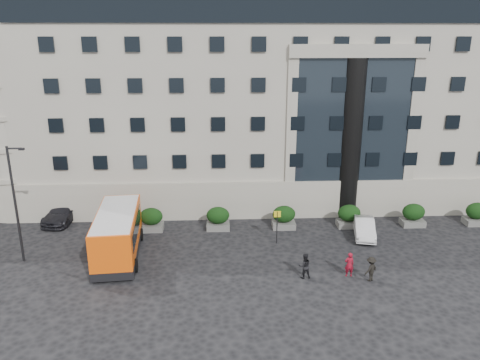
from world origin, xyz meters
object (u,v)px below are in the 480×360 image
object	(u,v)px
hedge_a	(151,219)
pedestrian_b	(304,266)
hedge_f	(477,214)
pedestrian_c	(371,269)
minibus	(118,233)
parked_car_c	(64,212)
hedge_d	(349,216)
hedge_e	(413,215)
hedge_c	(284,217)
hedge_b	(218,218)
bus_stop_sign	(277,221)
white_taxi	(364,228)
red_truck	(24,177)
street_lamp	(16,200)
parked_car_d	(10,200)
pedestrian_a	(349,265)

from	to	relation	value
hedge_a	pedestrian_b	size ratio (longest dim) A/B	1.10
hedge_f	pedestrian_c	bearing A→B (deg)	-143.14
hedge_f	pedestrian_c	world-z (taller)	hedge_f
minibus	parked_car_c	distance (m)	9.04
hedge_d	hedge_e	distance (m)	5.20
hedge_c	hedge_d	size ratio (longest dim) A/B	1.00
hedge_b	bus_stop_sign	distance (m)	5.19
white_taxi	pedestrian_b	size ratio (longest dim) A/B	2.45
hedge_f	minibus	size ratio (longest dim) A/B	0.23
bus_stop_sign	red_truck	size ratio (longest dim) A/B	0.46
hedge_a	street_lamp	world-z (taller)	street_lamp
parked_car_d	pedestrian_b	bearing A→B (deg)	-19.76
hedge_c	parked_car_c	bearing A→B (deg)	172.12
street_lamp	parked_car_d	size ratio (longest dim) A/B	1.41
white_taxi	pedestrian_c	xyz separation A→B (m)	(-1.62, -6.68, 0.13)
red_truck	white_taxi	size ratio (longest dim) A/B	1.35
white_taxi	pedestrian_c	distance (m)	6.87
hedge_b	white_taxi	world-z (taller)	hedge_b
hedge_c	hedge_a	bearing A→B (deg)	180.00
red_truck	pedestrian_c	size ratio (longest dim) A/B	3.45
hedge_a	minibus	bearing A→B (deg)	-110.90
hedge_c	minibus	xyz separation A→B (m)	(-12.06, -4.35, 0.83)
hedge_b	hedge_f	bearing A→B (deg)	0.00
hedge_a	hedge_d	size ratio (longest dim) A/B	1.00
street_lamp	pedestrian_c	bearing A→B (deg)	-9.27
hedge_f	minibus	xyz separation A→B (m)	(-27.66, -4.35, 0.83)
hedge_f	red_truck	size ratio (longest dim) A/B	0.33
hedge_a	pedestrian_c	world-z (taller)	hedge_a
hedge_a	pedestrian_b	xyz separation A→B (m)	(10.62, -7.95, -0.09)
pedestrian_c	street_lamp	bearing A→B (deg)	-44.26
hedge_a	hedge_c	xyz separation A→B (m)	(10.40, 0.00, 0.00)
hedge_d	pedestrian_c	size ratio (longest dim) A/B	1.15
pedestrian_a	pedestrian_c	bearing A→B (deg)	150.73
hedge_e	parked_car_c	distance (m)	28.41
red_truck	pedestrian_a	distance (m)	32.29
hedge_d	minibus	size ratio (longest dim) A/B	0.23
street_lamp	pedestrian_a	world-z (taller)	street_lamp
bus_stop_sign	pedestrian_a	distance (m)	6.52
parked_car_d	red_truck	bearing A→B (deg)	105.73
hedge_b	pedestrian_b	bearing A→B (deg)	-55.72
hedge_b	white_taxi	size ratio (longest dim) A/B	0.45
street_lamp	pedestrian_b	xyz separation A→B (m)	(18.56, -3.15, -3.53)
bus_stop_sign	parked_car_c	bearing A→B (deg)	162.75
hedge_a	pedestrian_c	xyz separation A→B (m)	(14.67, -8.49, -0.13)
hedge_d	hedge_e	bearing A→B (deg)	0.00
bus_stop_sign	parked_car_d	bearing A→B (deg)	160.10
hedge_d	pedestrian_b	size ratio (longest dim) A/B	1.10
hedge_a	pedestrian_a	xyz separation A→B (m)	(13.48, -7.87, -0.11)
hedge_b	bus_stop_sign	world-z (taller)	bus_stop_sign
hedge_a	minibus	world-z (taller)	minibus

